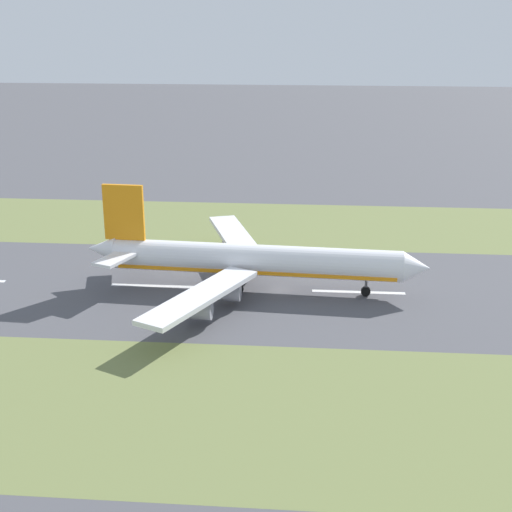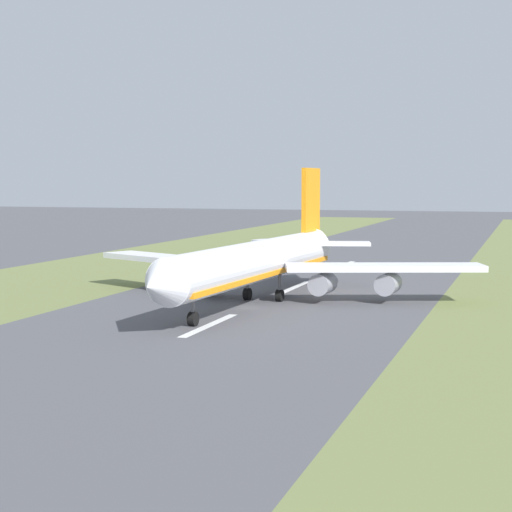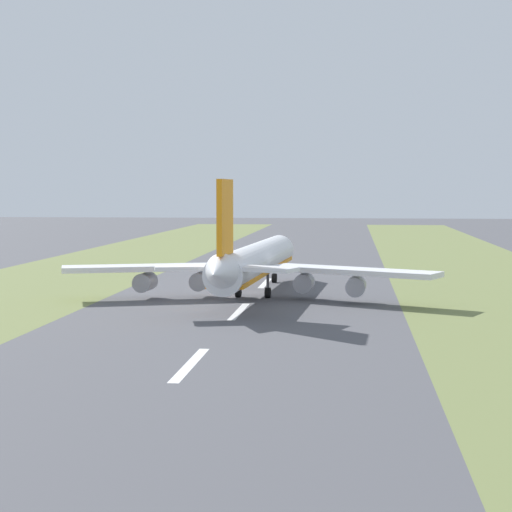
% 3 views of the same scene
% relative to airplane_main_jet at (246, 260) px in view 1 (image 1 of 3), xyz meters
% --- Properties ---
extents(ground_plane, '(800.00, 800.00, 0.00)m').
position_rel_airplane_main_jet_xyz_m(ground_plane, '(-0.26, 6.36, -6.02)').
color(ground_plane, '#4C4C51').
extents(grass_median_west, '(40.00, 600.00, 0.01)m').
position_rel_airplane_main_jet_xyz_m(grass_median_west, '(-45.26, 6.36, -6.02)').
color(grass_median_west, olive).
rests_on(grass_median_west, ground).
extents(grass_median_east, '(40.00, 600.00, 0.01)m').
position_rel_airplane_main_jet_xyz_m(grass_median_east, '(44.74, 6.36, -6.02)').
color(grass_median_east, olive).
rests_on(grass_median_east, ground).
extents(centreline_dash_mid, '(1.20, 18.00, 0.01)m').
position_rel_airplane_main_jet_xyz_m(centreline_dash_mid, '(-0.26, -18.10, -6.01)').
color(centreline_dash_mid, silver).
rests_on(centreline_dash_mid, ground).
extents(centreline_dash_far, '(1.20, 18.00, 0.01)m').
position_rel_airplane_main_jet_xyz_m(centreline_dash_far, '(-0.26, 21.90, -6.01)').
color(centreline_dash_far, silver).
rests_on(centreline_dash_far, ground).
extents(airplane_main_jet, '(64.01, 67.21, 20.20)m').
position_rel_airplane_main_jet_xyz_m(airplane_main_jet, '(0.00, 0.00, 0.00)').
color(airplane_main_jet, white).
rests_on(airplane_main_jet, ground).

